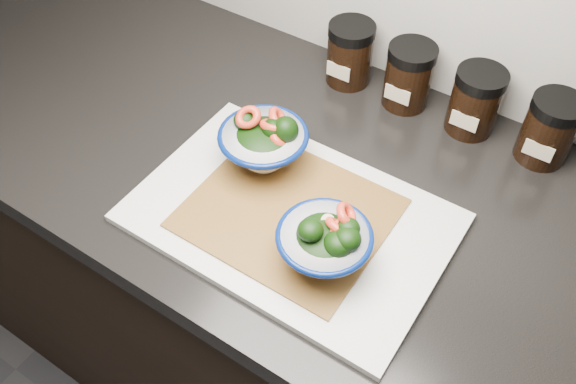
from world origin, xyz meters
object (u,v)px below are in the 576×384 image
Objects in this scene: bowl_left at (264,142)px; spice_jar_d at (549,129)px; spice_jar_b at (409,76)px; bowl_right at (326,243)px; spice_jar_c at (475,101)px; spice_jar_a at (350,53)px; cutting_board at (291,218)px.

bowl_left is 0.44m from spice_jar_d.
spice_jar_b is (0.11, 0.27, -0.00)m from bowl_left.
spice_jar_c is (0.06, 0.38, 0.00)m from bowl_right.
bowl_left reaches higher than spice_jar_a.
spice_jar_d is at bearing 64.87° from bowl_right.
spice_jar_a is at bearing 105.67° from cutting_board.
spice_jar_b is 0.12m from spice_jar_c.
spice_jar_a and spice_jar_c have the same top height.
spice_jar_c is (0.23, 0.27, -0.00)m from bowl_left.
bowl_right is at bearing -31.98° from bowl_left.
cutting_board is 3.98× the size of spice_jar_b.
cutting_board is 0.35m from spice_jar_a.
spice_jar_c is at bearing 49.51° from bowl_left.
spice_jar_a is 1.00× the size of spice_jar_d.
bowl_right is 1.14× the size of spice_jar_d.
spice_jar_a is 0.11m from spice_jar_b.
spice_jar_d is (0.35, 0.27, -0.00)m from bowl_left.
spice_jar_b is at bearing 0.00° from spice_jar_a.
spice_jar_b and spice_jar_d have the same top height.
spice_jar_c is (0.14, 0.33, 0.05)m from cutting_board.
spice_jar_a is at bearing 180.00° from spice_jar_d.
spice_jar_b is 1.00× the size of spice_jar_c.
bowl_left is at bearing -89.20° from spice_jar_a.
cutting_board is 0.36m from spice_jar_c.
bowl_right is 0.41m from spice_jar_d.
spice_jar_a and spice_jar_b have the same top height.
cutting_board is 3.98× the size of spice_jar_c.
bowl_left is 0.29m from spice_jar_b.
bowl_left is 1.22× the size of spice_jar_c.
spice_jar_c and spice_jar_d have the same top height.
spice_jar_a and spice_jar_d have the same top height.
cutting_board is 0.34m from spice_jar_b.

